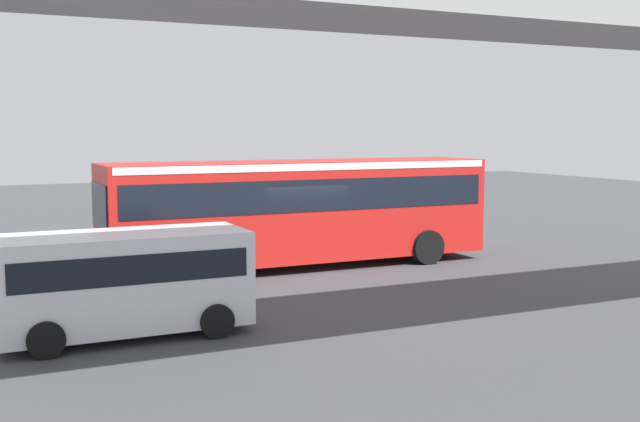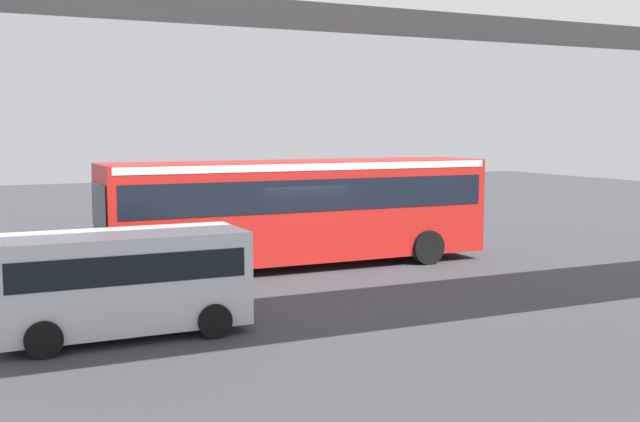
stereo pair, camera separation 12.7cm
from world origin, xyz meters
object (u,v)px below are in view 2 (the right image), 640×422
at_px(city_bus, 299,204).
at_px(traffic_sign, 330,194).
at_px(parked_van, 122,276).
at_px(pedestrian, 195,261).

xyz_separation_m(city_bus, traffic_sign, (-2.30, -2.64, 0.01)).
relative_size(parked_van, traffic_sign, 1.71).
height_order(city_bus, parked_van, city_bus).
height_order(pedestrian, traffic_sign, traffic_sign).
height_order(parked_van, traffic_sign, traffic_sign).
bearing_deg(pedestrian, parked_van, 50.69).
bearing_deg(parked_van, city_bus, -138.36).
bearing_deg(parked_van, traffic_sign, -136.19).
bearing_deg(traffic_sign, pedestrian, 40.89).
relative_size(pedestrian, traffic_sign, 0.64).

